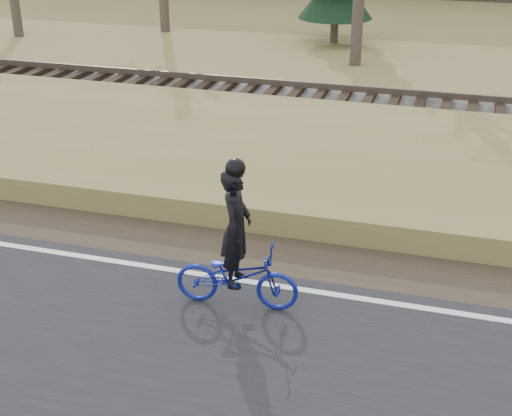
# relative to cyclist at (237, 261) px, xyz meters

# --- Properties ---
(ground) EXTENTS (120.00, 120.00, 0.00)m
(ground) POSITION_rel_cyclist_xyz_m (2.30, 0.41, -0.74)
(ground) COLOR olive
(ground) RESTS_ON ground
(edge_line) EXTENTS (120.00, 0.12, 0.01)m
(edge_line) POSITION_rel_cyclist_xyz_m (2.30, 0.61, -0.67)
(edge_line) COLOR silver
(edge_line) RESTS_ON road
(shoulder) EXTENTS (120.00, 1.60, 0.04)m
(shoulder) POSITION_rel_cyclist_xyz_m (2.30, 1.61, -0.72)
(shoulder) COLOR #473A2B
(shoulder) RESTS_ON ground
(embankment) EXTENTS (120.00, 5.00, 0.44)m
(embankment) POSITION_rel_cyclist_xyz_m (2.30, 4.61, -0.52)
(embankment) COLOR olive
(embankment) RESTS_ON ground
(ballast) EXTENTS (120.00, 3.00, 0.45)m
(ballast) POSITION_rel_cyclist_xyz_m (2.30, 8.41, -0.51)
(ballast) COLOR slate
(ballast) RESTS_ON ground
(railroad) EXTENTS (120.00, 2.40, 0.29)m
(railroad) POSITION_rel_cyclist_xyz_m (2.30, 8.41, -0.21)
(railroad) COLOR black
(railroad) RESTS_ON ballast
(cyclist) EXTENTS (1.71, 0.72, 2.12)m
(cyclist) POSITION_rel_cyclist_xyz_m (0.00, 0.00, 0.00)
(cyclist) COLOR navy
(cyclist) RESTS_ON road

